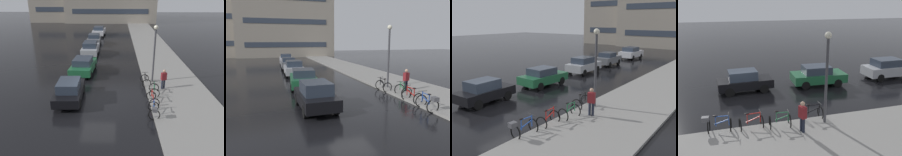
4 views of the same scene
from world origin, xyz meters
The scene contains 10 objects.
ground_plane centered at (0.00, 0.00, 0.00)m, with size 140.00×140.00×0.00m, color black.
bicycle_nearest centered at (3.61, -1.81, 0.49)m, with size 0.83×1.41×0.97m.
bicycle_second centered at (3.79, -0.15, 0.40)m, with size 0.77×1.19×0.98m.
bicycle_third centered at (4.10, 1.25, 0.41)m, with size 0.87×1.14×1.01m.
bicycle_farthest centered at (3.67, 3.11, 0.41)m, with size 0.78×1.18×0.97m.
car_black centered at (-2.00, 0.22, 0.78)m, with size 1.90×3.88×1.55m.
car_green centered at (-1.85, 5.78, 0.78)m, with size 2.18×4.17×1.53m.
car_silver centered at (-1.95, 12.10, 0.84)m, with size 1.88×4.05×1.65m.
pedestrian centered at (4.92, 2.16, 0.96)m, with size 0.45×0.34×1.70m.
streetlamp centered at (4.30, 3.61, 3.01)m, with size 0.34×0.34×4.83m.
Camera 4 is at (15.11, -1.51, 6.17)m, focal length 40.00 mm.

